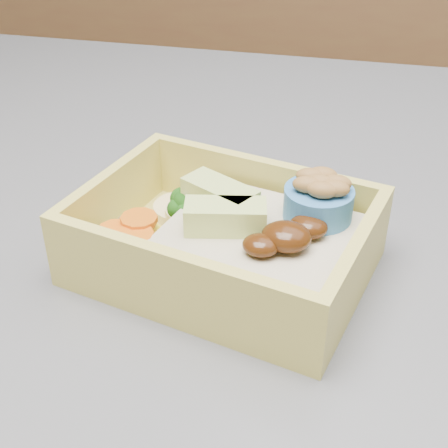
# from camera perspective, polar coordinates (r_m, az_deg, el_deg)

# --- Properties ---
(bento_box) EXTENTS (0.21, 0.17, 0.07)m
(bento_box) POSITION_cam_1_polar(r_m,az_deg,el_deg) (0.41, 0.85, -1.46)
(bento_box) COLOR #CFC055
(bento_box) RESTS_ON island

